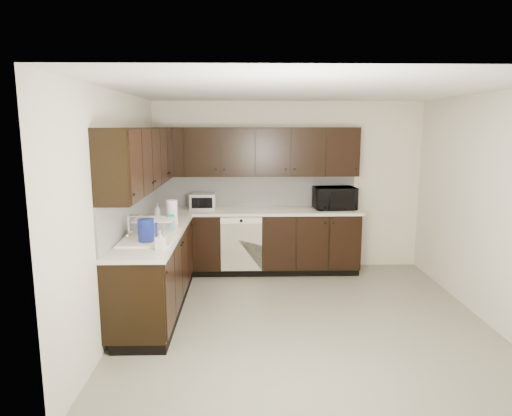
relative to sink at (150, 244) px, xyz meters
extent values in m
plane|color=gray|center=(1.68, 0.01, -0.88)|extent=(4.00, 4.00, 0.00)
plane|color=white|center=(1.68, 0.01, 1.62)|extent=(4.00, 4.00, 0.00)
cube|color=beige|center=(1.68, 2.01, 0.37)|extent=(4.00, 0.02, 2.50)
cube|color=beige|center=(-0.32, 0.01, 0.37)|extent=(0.02, 4.00, 2.50)
cube|color=beige|center=(3.68, 0.01, 0.37)|extent=(0.02, 4.00, 2.50)
cube|color=beige|center=(1.68, -1.99, 0.37)|extent=(4.00, 0.02, 2.50)
cube|color=black|center=(1.18, 1.71, -0.43)|extent=(3.00, 0.60, 0.90)
cube|color=black|center=(-0.02, 0.31, -0.43)|extent=(0.60, 2.20, 0.90)
cube|color=black|center=(1.18, 1.74, -0.83)|extent=(3.00, 0.54, 0.10)
cube|color=black|center=(0.01, 0.31, -0.83)|extent=(0.54, 2.20, 0.10)
cube|color=silver|center=(1.18, 1.71, 0.04)|extent=(3.03, 0.63, 0.04)
cube|color=silver|center=(-0.02, 0.31, 0.04)|extent=(0.63, 2.23, 0.04)
cube|color=silver|center=(1.18, 2.00, 0.30)|extent=(3.00, 0.02, 0.48)
cube|color=silver|center=(-0.31, 0.61, 0.30)|extent=(0.02, 2.80, 0.48)
cube|color=black|center=(1.18, 1.85, 0.89)|extent=(3.00, 0.33, 0.70)
cube|color=black|center=(-0.15, 0.45, 0.89)|extent=(0.33, 2.47, 0.70)
cube|color=#F9ECCC|center=(0.98, 1.42, -0.38)|extent=(0.58, 0.02, 0.78)
cube|color=#F9ECCC|center=(0.98, 1.42, -0.04)|extent=(0.58, 0.03, 0.08)
cylinder|color=black|center=(0.98, 1.40, -0.04)|extent=(0.04, 0.02, 0.04)
cube|color=#F9ECCC|center=(0.00, 0.01, 0.06)|extent=(0.54, 0.82, 0.03)
cube|color=#F9ECCC|center=(0.00, -0.19, -0.02)|extent=(0.42, 0.34, 0.16)
cube|color=#F9ECCC|center=(0.00, 0.21, -0.02)|extent=(0.42, 0.34, 0.16)
cylinder|color=silver|center=(-0.22, 0.01, 0.19)|extent=(0.03, 0.03, 0.26)
cylinder|color=silver|center=(-0.17, 0.01, 0.31)|extent=(0.14, 0.02, 0.02)
cylinder|color=#B2B2B7|center=(0.00, -0.19, 0.01)|extent=(0.20, 0.20, 0.10)
imported|color=black|center=(2.34, 1.73, 0.22)|extent=(0.62, 0.45, 0.32)
imported|color=gray|center=(0.20, -0.45, 0.15)|extent=(0.10, 0.10, 0.19)
imported|color=gray|center=(-0.09, 0.96, 0.17)|extent=(0.11, 0.11, 0.22)
cube|color=silver|center=(0.42, 1.77, 0.18)|extent=(0.37, 0.28, 0.23)
cube|color=white|center=(0.01, 0.23, 0.14)|extent=(0.50, 0.43, 0.16)
cylinder|color=navy|center=(0.01, -0.19, 0.19)|extent=(0.21, 0.21, 0.25)
cylinder|color=#0E9A86|center=(0.18, 0.35, 0.16)|extent=(0.11, 0.11, 0.19)
cylinder|color=white|center=(0.13, 0.73, 0.21)|extent=(0.18, 0.18, 0.30)
camera|label=1|loc=(1.03, -4.80, 1.25)|focal=32.00mm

